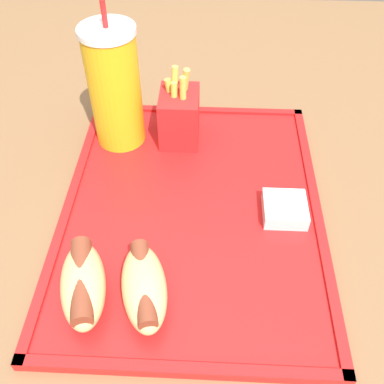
{
  "coord_description": "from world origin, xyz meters",
  "views": [
    {
      "loc": [
        -0.44,
        -0.02,
        1.21
      ],
      "look_at": [
        -0.05,
        -0.01,
        0.8
      ],
      "focal_mm": 42.0,
      "sensor_mm": 36.0,
      "label": 1
    }
  ],
  "objects": [
    {
      "name": "hot_dog_near",
      "position": [
        -0.18,
        0.04,
        0.8
      ],
      "size": [
        0.12,
        0.07,
        0.04
      ],
      "color": "#DBB270",
      "rests_on": "food_tray"
    },
    {
      "name": "fries_carton",
      "position": [
        0.1,
        0.02,
        0.81
      ],
      "size": [
        0.07,
        0.06,
        0.12
      ],
      "color": "red",
      "rests_on": "food_tray"
    },
    {
      "name": "food_tray",
      "position": [
        -0.05,
        -0.01,
        0.77
      ],
      "size": [
        0.44,
        0.34,
        0.01
      ],
      "color": "red",
      "rests_on": "dining_table"
    },
    {
      "name": "sauce_cup_mayo",
      "position": [
        -0.05,
        -0.12,
        0.78
      ],
      "size": [
        0.06,
        0.06,
        0.02
      ],
      "color": "silver",
      "rests_on": "food_tray"
    },
    {
      "name": "hot_dog_far",
      "position": [
        -0.18,
        0.11,
        0.8
      ],
      "size": [
        0.12,
        0.07,
        0.04
      ],
      "color": "#DBB270",
      "rests_on": "food_tray"
    },
    {
      "name": "dining_table",
      "position": [
        0.0,
        0.0,
        0.38
      ],
      "size": [
        1.26,
        1.02,
        0.76
      ],
      "color": "brown",
      "rests_on": "ground_plane"
    },
    {
      "name": "soda_cup",
      "position": [
        0.09,
        0.11,
        0.86
      ],
      "size": [
        0.08,
        0.08,
        0.21
      ],
      "color": "gold",
      "rests_on": "food_tray"
    }
  ]
}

